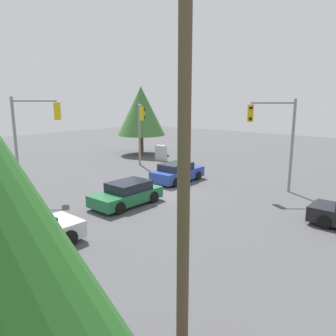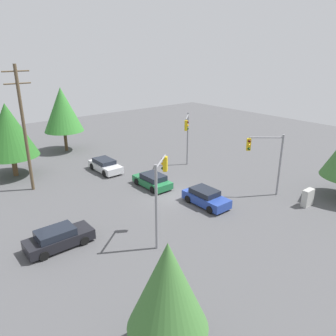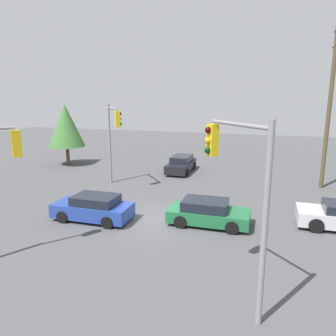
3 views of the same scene
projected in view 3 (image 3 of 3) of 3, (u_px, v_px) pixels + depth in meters
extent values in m
plane|color=#4C4C4F|center=(155.00, 220.00, 17.57)|extent=(80.00, 80.00, 0.00)
cube|color=black|center=(181.00, 166.00, 28.17)|extent=(4.37, 1.75, 0.71)
cube|color=black|center=(182.00, 159.00, 28.24)|extent=(2.41, 1.54, 0.49)
cylinder|color=black|center=(187.00, 173.00, 26.72)|extent=(0.62, 0.22, 0.62)
cylinder|color=black|center=(167.00, 171.00, 27.19)|extent=(0.62, 0.22, 0.62)
cylinder|color=black|center=(194.00, 166.00, 29.25)|extent=(0.62, 0.22, 0.62)
cylinder|color=black|center=(176.00, 165.00, 29.72)|extent=(0.62, 0.22, 0.62)
cylinder|color=black|center=(316.00, 226.00, 15.86)|extent=(0.22, 0.72, 0.72)
cylinder|color=black|center=(312.00, 213.00, 17.52)|extent=(0.22, 0.72, 0.72)
cube|color=#233D93|center=(93.00, 210.00, 17.46)|extent=(1.80, 4.17, 0.73)
cube|color=black|center=(96.00, 200.00, 17.27)|extent=(1.58, 2.29, 0.47)
cylinder|color=black|center=(63.00, 217.00, 17.08)|extent=(0.22, 0.64, 0.64)
cylinder|color=black|center=(80.00, 206.00, 18.67)|extent=(0.22, 0.64, 0.64)
cylinder|color=black|center=(107.00, 222.00, 16.35)|extent=(0.22, 0.64, 0.64)
cylinder|color=black|center=(122.00, 211.00, 17.94)|extent=(0.22, 0.64, 0.64)
cube|color=#1E6638|center=(209.00, 215.00, 16.84)|extent=(1.86, 4.12, 0.62)
cube|color=black|center=(205.00, 205.00, 16.77)|extent=(1.64, 2.26, 0.50)
cylinder|color=black|center=(236.00, 215.00, 17.33)|extent=(0.22, 0.66, 0.66)
cylinder|color=black|center=(232.00, 228.00, 15.69)|extent=(0.22, 0.66, 0.66)
cylinder|color=black|center=(189.00, 210.00, 18.06)|extent=(0.22, 0.66, 0.66)
cylinder|color=black|center=(180.00, 222.00, 16.41)|extent=(0.22, 0.66, 0.66)
cylinder|color=gray|center=(110.00, 144.00, 24.28)|extent=(0.18, 0.18, 5.86)
cylinder|color=gray|center=(112.00, 108.00, 22.47)|extent=(2.17, 1.80, 0.12)
cube|color=gold|center=(117.00, 119.00, 21.39)|extent=(0.44, 0.43, 1.05)
sphere|color=#360503|center=(120.00, 114.00, 21.38)|extent=(0.22, 0.22, 0.22)
sphere|color=orange|center=(120.00, 119.00, 21.45)|extent=(0.22, 0.22, 0.22)
sphere|color=black|center=(120.00, 124.00, 21.53)|extent=(0.22, 0.22, 0.22)
cube|color=gold|center=(16.00, 144.00, 12.78)|extent=(0.44, 0.43, 1.05)
sphere|color=#360503|center=(15.00, 135.00, 12.84)|extent=(0.22, 0.22, 0.22)
sphere|color=orange|center=(16.00, 143.00, 12.92)|extent=(0.22, 0.22, 0.22)
sphere|color=black|center=(16.00, 152.00, 12.99)|extent=(0.22, 0.22, 0.22)
cylinder|color=gray|center=(265.00, 229.00, 8.98)|extent=(0.18, 0.18, 5.98)
cylinder|color=gray|center=(239.00, 125.00, 9.54)|extent=(2.03, 1.91, 0.12)
cube|color=gold|center=(212.00, 140.00, 10.85)|extent=(0.44, 0.44, 1.05)
sphere|color=#360503|center=(208.00, 130.00, 10.70)|extent=(0.22, 0.22, 0.22)
sphere|color=orange|center=(208.00, 140.00, 10.78)|extent=(0.22, 0.22, 0.22)
sphere|color=black|center=(208.00, 150.00, 10.85)|extent=(0.22, 0.22, 0.22)
cylinder|color=brown|center=(329.00, 108.00, 22.29)|extent=(0.28, 0.28, 11.29)
cylinder|color=brown|center=(336.00, 45.00, 21.39)|extent=(2.20, 0.12, 0.12)
cylinder|color=brown|center=(68.00, 155.00, 30.98)|extent=(0.33, 0.33, 1.76)
cone|color=#3D7033|center=(66.00, 125.00, 30.35)|extent=(3.34, 3.34, 3.92)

